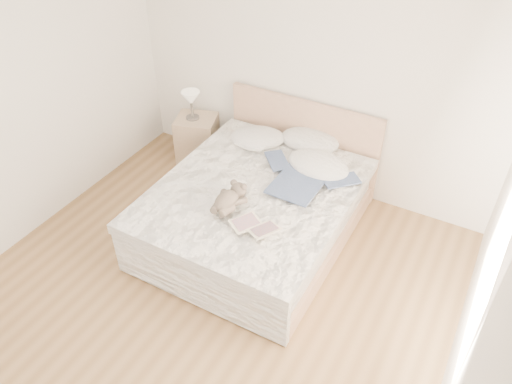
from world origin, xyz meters
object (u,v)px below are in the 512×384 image
(bed, at_px, (259,208))
(photo_book, at_px, (253,144))
(childrens_book, at_px, (255,227))
(teddy_bear, at_px, (227,206))
(table_lamp, at_px, (191,99))
(nightstand, at_px, (197,139))

(bed, xyz_separation_m, photo_book, (-0.36, 0.53, 0.32))
(childrens_book, relative_size, teddy_bear, 1.07)
(table_lamp, bearing_deg, teddy_bear, -45.36)
(table_lamp, height_order, photo_book, table_lamp)
(bed, xyz_separation_m, teddy_bear, (-0.06, -0.47, 0.34))
(nightstand, relative_size, photo_book, 1.68)
(bed, bearing_deg, photo_book, 124.01)
(table_lamp, bearing_deg, bed, -30.87)
(nightstand, xyz_separation_m, table_lamp, (-0.03, -0.01, 0.52))
(teddy_bear, bearing_deg, nightstand, 134.84)
(nightstand, xyz_separation_m, childrens_book, (1.52, -1.34, 0.35))
(teddy_bear, bearing_deg, bed, 84.55)
(bed, bearing_deg, table_lamp, 149.13)
(bed, height_order, childrens_book, bed)
(table_lamp, height_order, teddy_bear, table_lamp)
(nightstand, height_order, photo_book, photo_book)
(bed, relative_size, photo_book, 6.44)
(bed, relative_size, teddy_bear, 6.31)
(teddy_bear, bearing_deg, table_lamp, 135.88)
(bed, xyz_separation_m, table_lamp, (-1.28, 0.76, 0.49))
(nightstand, bearing_deg, childrens_book, -41.40)
(childrens_book, bearing_deg, bed, 145.02)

